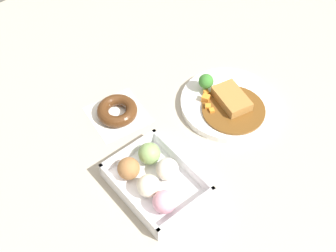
# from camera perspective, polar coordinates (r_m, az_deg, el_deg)

# --- Properties ---
(ground_plane) EXTENTS (1.60, 1.60, 0.00)m
(ground_plane) POSITION_cam_1_polar(r_m,az_deg,el_deg) (1.11, 2.72, -2.84)
(ground_plane) COLOR #B2A893
(curry_plate) EXTENTS (0.24, 0.24, 0.07)m
(curry_plate) POSITION_cam_1_polar(r_m,az_deg,el_deg) (1.20, 7.24, 2.84)
(curry_plate) COLOR white
(curry_plate) RESTS_ON ground_plane
(donut_box) EXTENTS (0.21, 0.16, 0.06)m
(donut_box) POSITION_cam_1_polar(r_m,az_deg,el_deg) (1.04, -1.73, -6.45)
(donut_box) COLOR white
(donut_box) RESTS_ON ground_plane
(chocolate_ring_donut) EXTENTS (0.15, 0.15, 0.03)m
(chocolate_ring_donut) POSITION_cam_1_polar(r_m,az_deg,el_deg) (1.17, -6.16, 1.81)
(chocolate_ring_donut) COLOR white
(chocolate_ring_donut) RESTS_ON ground_plane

